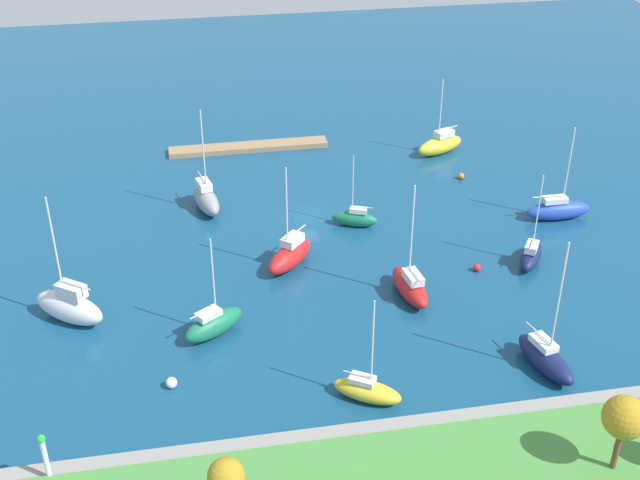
# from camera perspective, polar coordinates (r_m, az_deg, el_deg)

# --- Properties ---
(water) EXTENTS (160.00, 160.00, 0.00)m
(water) POSITION_cam_1_polar(r_m,az_deg,el_deg) (86.30, -0.93, 1.69)
(water) COLOR navy
(water) RESTS_ON ground
(pier_dock) EXTENTS (19.47, 2.41, 0.62)m
(pier_dock) POSITION_cam_1_polar(r_m,az_deg,el_deg) (101.94, -4.98, 6.46)
(pier_dock) COLOR #997A56
(pier_dock) RESTS_ON ground
(breakwater) EXTENTS (71.00, 2.92, 1.00)m
(breakwater) POSITION_cam_1_polar(r_m,az_deg,el_deg) (59.00, 4.76, -13.59)
(breakwater) COLOR gray
(breakwater) RESTS_ON ground
(harbor_beacon) EXTENTS (0.56, 0.56, 3.73)m
(harbor_beacon) POSITION_cam_1_polar(r_m,az_deg,el_deg) (56.80, -18.61, -13.91)
(harbor_beacon) COLOR silver
(harbor_beacon) RESTS_ON breakwater
(park_tree_west) EXTENTS (2.29, 2.29, 4.43)m
(park_tree_west) POSITION_cam_1_polar(r_m,az_deg,el_deg) (51.03, -6.55, -16.02)
(park_tree_west) COLOR brown
(park_tree_west) RESTS_ON shoreline_park
(park_tree_mideast) EXTENTS (2.86, 2.86, 5.76)m
(park_tree_mideast) POSITION_cam_1_polar(r_m,az_deg,el_deg) (56.20, 20.41, -11.53)
(park_tree_mideast) COLOR brown
(park_tree_mideast) RESTS_ON shoreline_park
(sailboat_red_lone_south) EXTENTS (5.89, 6.18, 10.44)m
(sailboat_red_lone_south) POSITION_cam_1_polar(r_m,az_deg,el_deg) (77.05, -2.11, -1.04)
(sailboat_red_lone_south) COLOR red
(sailboat_red_lone_south) RESTS_ON water
(sailboat_green_far_south) EXTENTS (4.95, 3.19, 7.86)m
(sailboat_green_far_south) POSITION_cam_1_polar(r_m,az_deg,el_deg) (84.08, 2.42, 1.53)
(sailboat_green_far_south) COLOR #19724C
(sailboat_green_far_south) RESTS_ON water
(sailboat_navy_along_channel) EXTENTS (3.48, 6.78, 11.72)m
(sailboat_navy_along_channel) POSITION_cam_1_polar(r_m,az_deg,el_deg) (67.00, 15.40, -7.90)
(sailboat_navy_along_channel) COLOR #141E4C
(sailboat_navy_along_channel) RESTS_ON water
(sailboat_yellow_center_basin) EXTENTS (6.86, 4.59, 9.45)m
(sailboat_yellow_center_basin) POSITION_cam_1_polar(r_m,az_deg,el_deg) (101.17, 8.36, 6.60)
(sailboat_yellow_center_basin) COLOR yellow
(sailboat_yellow_center_basin) RESTS_ON water
(sailboat_blue_mid_basin) EXTENTS (6.96, 2.13, 10.22)m
(sailboat_blue_mid_basin) POSITION_cam_1_polar(r_m,az_deg,el_deg) (88.71, 16.22, 2.06)
(sailboat_blue_mid_basin) COLOR #2347B2
(sailboat_blue_mid_basin) RESTS_ON water
(sailboat_white_by_breakwater) EXTENTS (6.85, 5.92, 11.78)m
(sailboat_white_by_breakwater) POSITION_cam_1_polar(r_m,az_deg,el_deg) (72.68, -17.03, -4.41)
(sailboat_white_by_breakwater) COLOR white
(sailboat_white_by_breakwater) RESTS_ON water
(sailboat_gray_near_pier) EXTENTS (3.47, 6.62, 11.39)m
(sailboat_gray_near_pier) POSITION_cam_1_polar(r_m,az_deg,el_deg) (87.72, -7.92, 2.86)
(sailboat_gray_near_pier) COLOR gray
(sailboat_gray_near_pier) RESTS_ON water
(sailboat_red_far_north) EXTENTS (2.86, 6.62, 10.90)m
(sailboat_red_far_north) POSITION_cam_1_polar(r_m,az_deg,el_deg) (73.19, 6.29, -3.20)
(sailboat_red_far_north) COLOR red
(sailboat_red_far_north) RESTS_ON water
(sailboat_green_outer_mooring) EXTENTS (5.87, 4.85, 9.11)m
(sailboat_green_outer_mooring) POSITION_cam_1_polar(r_m,az_deg,el_deg) (68.70, -7.40, -5.80)
(sailboat_green_outer_mooring) COLOR #19724C
(sailboat_green_outer_mooring) RESTS_ON water
(sailboat_navy_east_end) EXTENTS (4.41, 5.44, 9.23)m
(sailboat_navy_east_end) POSITION_cam_1_polar(r_m,az_deg,el_deg) (80.04, 14.46, -1.01)
(sailboat_navy_east_end) COLOR #141E4C
(sailboat_navy_east_end) RESTS_ON water
(sailboat_yellow_inner_mooring) EXTENTS (5.49, 4.41, 9.01)m
(sailboat_yellow_inner_mooring) POSITION_cam_1_polar(r_m,az_deg,el_deg) (62.12, 3.30, -10.38)
(sailboat_yellow_inner_mooring) COLOR yellow
(sailboat_yellow_inner_mooring) RESTS_ON water
(mooring_buoy_orange) EXTENTS (0.73, 0.73, 0.73)m
(mooring_buoy_orange) POSITION_cam_1_polar(r_m,az_deg,el_deg) (95.37, 9.78, 4.40)
(mooring_buoy_orange) COLOR orange
(mooring_buoy_orange) RESTS_ON water
(mooring_buoy_white) EXTENTS (0.89, 0.89, 0.89)m
(mooring_buoy_white) POSITION_cam_1_polar(r_m,az_deg,el_deg) (64.33, -10.29, -9.74)
(mooring_buoy_white) COLOR white
(mooring_buoy_white) RESTS_ON water
(mooring_buoy_red) EXTENTS (0.73, 0.73, 0.73)m
(mooring_buoy_red) POSITION_cam_1_polar(r_m,az_deg,el_deg) (78.17, 10.85, -1.90)
(mooring_buoy_red) COLOR red
(mooring_buoy_red) RESTS_ON water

